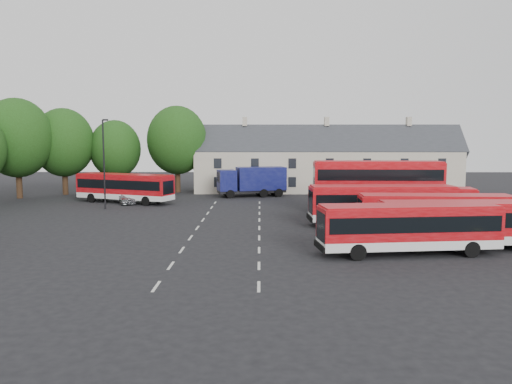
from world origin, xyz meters
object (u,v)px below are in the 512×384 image
(bus_row_a, at_px, (408,225))
(box_truck, at_px, (253,180))
(bus_dd_south, at_px, (377,183))
(silver_car, at_px, (126,198))
(lamppost, at_px, (104,161))

(bus_row_a, relative_size, box_truck, 1.29)
(bus_dd_south, xyz_separation_m, box_truck, (-12.28, 13.41, -0.81))
(bus_dd_south, bearing_deg, box_truck, 134.49)
(bus_row_a, relative_size, silver_car, 2.82)
(bus_dd_south, height_order, box_truck, bus_dd_south)
(silver_car, xyz_separation_m, lamppost, (-0.94, -4.13, 4.19))
(box_truck, xyz_separation_m, silver_car, (-13.94, -7.07, -1.37))
(bus_row_a, relative_size, bus_dd_south, 0.91)
(bus_row_a, distance_m, box_truck, 32.75)
(bus_dd_south, bearing_deg, lamppost, 177.36)
(silver_car, height_order, lamppost, lamppost)
(box_truck, bearing_deg, lamppost, -157.38)
(silver_car, bearing_deg, lamppost, -129.92)
(bus_row_a, bearing_deg, box_truck, 101.38)
(bus_dd_south, relative_size, silver_car, 3.09)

